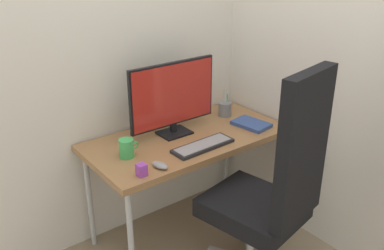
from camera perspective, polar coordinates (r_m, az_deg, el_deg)
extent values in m
plane|color=gray|center=(3.03, -0.54, -13.77)|extent=(8.00, 8.00, 0.00)
cube|color=silver|center=(2.73, -5.11, 14.25)|extent=(2.54, 0.04, 2.80)
cube|color=silver|center=(2.77, 13.09, 13.89)|extent=(0.04, 1.91, 2.80)
cube|color=#996B42|center=(2.67, -0.59, -1.86)|extent=(1.26, 0.63, 0.04)
cylinder|color=#B2B5BA|center=(2.41, -8.13, -15.27)|extent=(0.03, 0.03, 0.67)
cylinder|color=#B2B5BA|center=(3.02, 11.29, -6.77)|extent=(0.03, 0.03, 0.67)
cylinder|color=#B2B5BA|center=(2.79, -13.48, -9.68)|extent=(0.03, 0.03, 0.67)
cylinder|color=#B2B5BA|center=(3.33, 4.71, -3.29)|extent=(0.03, 0.03, 0.67)
sphere|color=black|center=(2.94, 7.47, -14.71)|extent=(0.05, 0.05, 0.05)
cube|color=#B2B5BA|center=(2.81, 7.58, -15.74)|extent=(0.21, 0.22, 0.03)
cylinder|color=#B2B5BA|center=(2.60, 7.85, -14.68)|extent=(0.04, 0.04, 0.31)
cube|color=black|center=(2.48, 8.12, -10.88)|extent=(0.54, 0.59, 0.11)
cube|color=black|center=(2.15, 14.54, -3.25)|extent=(0.41, 0.15, 0.80)
cube|color=black|center=(2.69, -2.36, -1.02)|extent=(0.19, 0.15, 0.01)
cube|color=black|center=(2.68, -2.49, -0.24)|extent=(0.04, 0.02, 0.06)
cube|color=black|center=(2.61, -2.60, 4.15)|extent=(0.60, 0.02, 0.40)
cube|color=#B2261E|center=(2.60, -2.42, 4.07)|extent=(0.57, 0.01, 0.37)
cube|color=black|center=(2.51, 1.47, -2.80)|extent=(0.40, 0.14, 0.02)
cube|color=gray|center=(2.51, 1.47, -2.58)|extent=(0.36, 0.12, 0.00)
ellipsoid|color=gray|center=(2.30, -4.27, -5.36)|extent=(0.07, 0.11, 0.03)
cylinder|color=slate|center=(2.96, 4.40, 2.13)|extent=(0.09, 0.09, 0.10)
cylinder|color=silver|center=(2.93, 4.32, 3.37)|extent=(0.02, 0.01, 0.14)
cylinder|color=silver|center=(2.94, 4.56, 3.43)|extent=(0.02, 0.01, 0.14)
torus|color=#333338|center=(2.95, 4.40, 2.31)|extent=(0.04, 0.04, 0.01)
cylinder|color=#3FAD59|center=(2.95, 4.72, 3.02)|extent=(0.02, 0.02, 0.13)
cube|color=#334C8C|center=(2.83, 7.88, 0.13)|extent=(0.19, 0.25, 0.02)
cylinder|color=#3FAD59|center=(2.41, -8.72, -3.09)|extent=(0.08, 0.08, 0.11)
torus|color=#3FAD59|center=(2.43, -7.63, -2.65)|extent=(0.05, 0.01, 0.05)
cube|color=purple|center=(2.23, -6.74, -5.95)|extent=(0.05, 0.05, 0.06)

